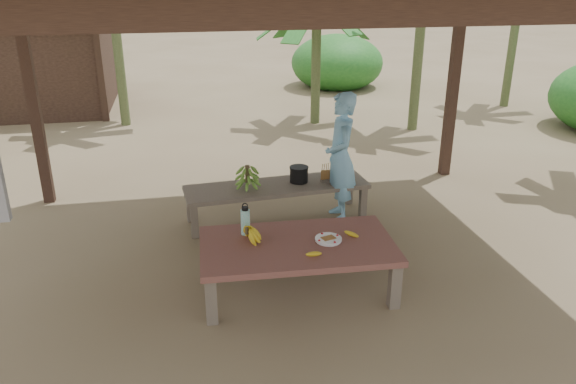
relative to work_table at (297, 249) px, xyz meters
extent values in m
plane|color=brown|center=(0.04, 0.48, -0.43)|extent=(80.00, 80.00, 0.00)
cube|color=black|center=(-2.76, 2.78, 0.92)|extent=(0.13, 0.13, 2.70)
cube|color=black|center=(2.84, 2.78, 0.92)|extent=(0.13, 0.13, 2.70)
cube|color=black|center=(0.04, -1.82, 2.27)|extent=(5.80, 0.14, 0.18)
cube|color=brown|center=(-0.84, -0.39, -0.21)|extent=(0.10, 0.10, 0.44)
cube|color=brown|center=(0.80, -0.45, -0.21)|extent=(0.10, 0.10, 0.44)
cube|color=brown|center=(-0.80, 0.45, -0.21)|extent=(0.10, 0.10, 0.44)
cube|color=brown|center=(0.84, 0.39, -0.21)|extent=(0.10, 0.10, 0.44)
cube|color=maroon|center=(0.00, 0.00, 0.04)|extent=(1.84, 1.08, 0.06)
cube|color=brown|center=(-0.92, 1.32, -0.23)|extent=(0.09, 0.09, 0.40)
cube|color=brown|center=(1.14, 1.49, -0.23)|extent=(0.09, 0.09, 0.40)
cube|color=brown|center=(-0.95, 1.78, -0.23)|extent=(0.09, 0.09, 0.40)
cube|color=brown|center=(1.10, 1.95, -0.23)|extent=(0.09, 0.09, 0.40)
cube|color=brown|center=(0.09, 1.63, -0.01)|extent=(2.24, 0.78, 0.05)
cylinder|color=white|center=(0.29, -0.02, 0.07)|extent=(0.23, 0.23, 0.01)
cylinder|color=white|center=(0.29, -0.02, 0.09)|extent=(0.25, 0.25, 0.02)
cube|color=brown|center=(0.29, -0.02, 0.09)|extent=(0.15, 0.12, 0.02)
ellipsoid|color=yellow|center=(0.09, -0.28, 0.09)|extent=(0.17, 0.07, 0.04)
ellipsoid|color=yellow|center=(0.54, 0.04, 0.09)|extent=(0.14, 0.14, 0.04)
cylinder|color=#3AB6A6|center=(-0.45, 0.29, 0.19)|extent=(0.09, 0.09, 0.25)
cylinder|color=black|center=(-0.45, 0.29, 0.33)|extent=(0.06, 0.06, 0.03)
torus|color=black|center=(-0.45, 0.29, 0.36)|extent=(0.06, 0.01, 0.06)
cylinder|color=black|center=(0.38, 1.69, 0.11)|extent=(0.22, 0.22, 0.19)
imported|color=#77B7E0|center=(0.85, 1.54, 0.35)|extent=(0.42, 0.60, 1.56)
cube|color=black|center=(-4.46, 8.48, 0.57)|extent=(4.00, 3.00, 2.00)
cylinder|color=#596638|center=(3.35, 5.21, 1.18)|extent=(0.18, 0.18, 3.23)
cylinder|color=#596638|center=(1.63, 6.02, 0.78)|extent=(0.18, 0.18, 2.42)
cylinder|color=#596638|center=(-2.05, 6.60, 1.22)|extent=(0.18, 0.18, 3.30)
cylinder|color=#596638|center=(6.12, 6.64, 1.22)|extent=(0.18, 0.18, 3.31)
camera|label=1|loc=(-0.98, -4.56, 2.45)|focal=35.00mm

